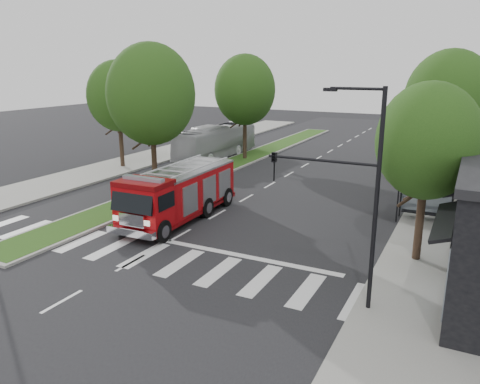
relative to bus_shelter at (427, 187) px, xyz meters
The scene contains 15 objects.
ground 14.00m from the bus_shelter, 143.97° to the right, with size 140.00×140.00×0.00m, color black.
sidewalk_right 3.00m from the bus_shelter, 54.94° to the left, with size 5.00×80.00×0.15m, color gray.
sidewalk_left 25.84m from the bus_shelter, behind, with size 5.00×80.00×0.15m, color gray.
median 19.92m from the bus_shelter, 150.20° to the left, with size 3.00×50.00×0.15m.
bus_shelter is the anchor object (origin of this frame).
tree_right_near 7.06m from the bus_shelter, 87.21° to the right, with size 4.40×4.40×8.05m.
tree_right_mid 7.36m from the bus_shelter, 87.07° to the left, with size 5.60×5.60×9.72m.
tree_right_far 16.30m from the bus_shelter, 88.92° to the left, with size 5.00×5.00×8.73m.
tree_median_near 17.98m from the bus_shelter, behind, with size 5.80×5.80×10.16m.
tree_median_far 21.36m from the bus_shelter, 145.43° to the left, with size 5.60×5.60×9.72m.
tree_left_mid 25.82m from the bus_shelter, behind, with size 5.20×5.20×9.16m.
streetlight_right_near 12.05m from the bus_shelter, 97.76° to the right, with size 4.08×0.22×8.00m.
streetlight_right_far 12.13m from the bus_shelter, 94.11° to the left, with size 2.11×0.20×8.00m.
fire_engine 14.02m from the bus_shelter, 155.46° to the right, with size 3.00×9.28×3.20m.
city_bus 23.30m from the bus_shelter, 150.02° to the left, with size 2.62×11.20×3.12m, color #B1B1B6.
Camera 1 is at (13.20, -19.26, 8.63)m, focal length 35.00 mm.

